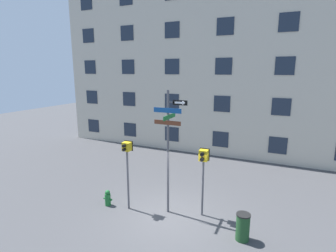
# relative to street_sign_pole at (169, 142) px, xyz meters

# --- Properties ---
(ground_plane) EXTENTS (60.00, 60.00, 0.00)m
(ground_plane) POSITION_rel_street_sign_pole_xyz_m (0.21, -0.25, -2.88)
(ground_plane) COLOR #424244
(building_facade) EXTENTS (24.00, 0.63, 11.51)m
(building_facade) POSITION_rel_street_sign_pole_xyz_m (0.21, 7.98, 2.88)
(building_facade) COLOR beige
(building_facade) RESTS_ON ground_plane
(street_sign_pole) EXTENTS (1.31, 1.05, 4.82)m
(street_sign_pole) POSITION_rel_street_sign_pole_xyz_m (0.00, 0.00, 0.00)
(street_sign_pole) COLOR #4C4C51
(street_sign_pole) RESTS_ON ground_plane
(pedestrian_signal_left) EXTENTS (0.37, 0.40, 2.82)m
(pedestrian_signal_left) POSITION_rel_street_sign_pole_xyz_m (-1.60, -0.43, -0.71)
(pedestrian_signal_left) COLOR #4C4C51
(pedestrian_signal_left) RESTS_ON ground_plane
(pedestrian_signal_right) EXTENTS (0.38, 0.40, 2.66)m
(pedestrian_signal_right) POSITION_rel_street_sign_pole_xyz_m (1.25, 0.32, -0.78)
(pedestrian_signal_right) COLOR #4C4C51
(pedestrian_signal_right) RESTS_ON ground_plane
(fire_hydrant) EXTENTS (0.40, 0.24, 0.67)m
(fire_hydrant) POSITION_rel_street_sign_pole_xyz_m (-2.54, -0.56, -2.56)
(fire_hydrant) COLOR #196028
(fire_hydrant) RESTS_ON ground_plane
(trash_bin) EXTENTS (0.47, 0.47, 0.93)m
(trash_bin) POSITION_rel_street_sign_pole_xyz_m (2.92, -0.58, -2.41)
(trash_bin) COLOR #1E4723
(trash_bin) RESTS_ON ground_plane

